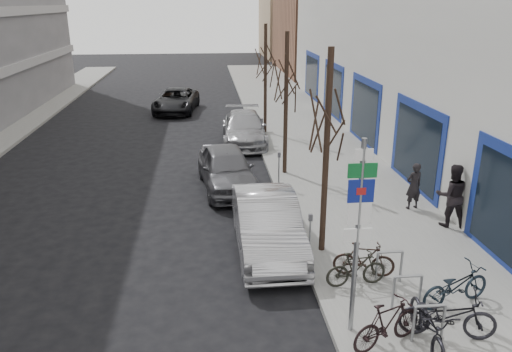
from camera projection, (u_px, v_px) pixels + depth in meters
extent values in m
plane|color=black|center=(234.00, 343.00, 10.05)|extent=(120.00, 120.00, 0.00)
cube|color=slate|center=(332.00, 172.00, 19.84)|extent=(5.00, 70.00, 0.15)
cube|color=brown|center=(344.00, 29.00, 47.52)|extent=(12.00, 14.00, 8.00)
cube|color=#937A5B|center=(316.00, 19.00, 61.48)|extent=(13.00, 12.00, 9.00)
cylinder|color=gray|center=(357.00, 244.00, 9.58)|extent=(0.10, 0.10, 4.20)
cube|color=white|center=(364.00, 155.00, 8.96)|extent=(0.35, 0.03, 0.22)
cube|color=#0C5926|center=(363.00, 171.00, 9.06)|extent=(0.55, 0.03, 0.28)
cube|color=navy|center=(361.00, 191.00, 9.19)|extent=(0.50, 0.03, 0.45)
cube|color=maroon|center=(361.00, 191.00, 9.18)|extent=(0.18, 0.02, 0.14)
cube|color=white|center=(359.00, 213.00, 9.34)|extent=(0.45, 0.03, 0.45)
cube|color=white|center=(358.00, 235.00, 9.49)|extent=(0.55, 0.03, 0.28)
cylinder|color=gray|center=(414.00, 324.00, 9.73)|extent=(0.06, 0.06, 0.80)
cylinder|color=gray|center=(443.00, 322.00, 9.79)|extent=(0.06, 0.06, 0.80)
cylinder|color=gray|center=(431.00, 306.00, 9.62)|extent=(0.60, 0.06, 0.06)
cylinder|color=gray|center=(393.00, 293.00, 10.76)|extent=(0.06, 0.06, 0.80)
cylinder|color=gray|center=(420.00, 292.00, 10.82)|extent=(0.06, 0.06, 0.80)
cylinder|color=gray|center=(409.00, 276.00, 10.66)|extent=(0.60, 0.06, 0.06)
cylinder|color=gray|center=(377.00, 268.00, 11.79)|extent=(0.06, 0.06, 0.80)
cylinder|color=gray|center=(401.00, 266.00, 11.85)|extent=(0.06, 0.06, 0.80)
cylinder|color=gray|center=(390.00, 252.00, 11.69)|extent=(0.60, 0.06, 0.06)
cylinder|color=black|center=(326.00, 158.00, 12.67)|extent=(0.16, 0.16, 5.50)
cylinder|color=black|center=(286.00, 107.00, 18.77)|extent=(0.16, 0.16, 5.50)
cylinder|color=black|center=(265.00, 81.00, 24.88)|extent=(0.16, 0.16, 5.50)
cylinder|color=gray|center=(310.00, 240.00, 12.84)|extent=(0.05, 0.05, 1.10)
cube|color=#3F3F44|center=(311.00, 218.00, 12.63)|extent=(0.10, 0.08, 0.18)
cylinder|color=gray|center=(279.00, 172.00, 18.00)|extent=(0.05, 0.05, 1.10)
cube|color=#3F3F44|center=(279.00, 155.00, 17.79)|extent=(0.10, 0.08, 0.18)
cylinder|color=gray|center=(262.00, 134.00, 23.16)|extent=(0.05, 0.05, 1.10)
cube|color=#3F3F44|center=(262.00, 120.00, 22.96)|extent=(0.10, 0.08, 0.18)
imported|color=black|center=(429.00, 321.00, 9.49)|extent=(0.77, 2.01, 1.20)
imported|color=black|center=(388.00, 323.00, 9.59)|extent=(1.73, 1.10, 1.01)
imported|color=black|center=(456.00, 283.00, 10.90)|extent=(1.85, 1.03, 1.08)
imported|color=black|center=(356.00, 268.00, 11.66)|extent=(1.52, 0.57, 0.90)
imported|color=black|center=(448.00, 311.00, 9.82)|extent=(1.98, 1.02, 1.16)
imported|color=black|center=(364.00, 259.00, 12.08)|extent=(1.57, 0.79, 0.91)
imported|color=#ADADB2|center=(267.00, 224.00, 13.57)|extent=(1.69, 4.75, 1.56)
imported|color=#525258|center=(227.00, 168.00, 18.13)|extent=(2.33, 4.69, 1.54)
imported|color=#96969A|center=(244.00, 128.00, 24.01)|extent=(2.22, 5.12, 1.47)
imported|color=black|center=(176.00, 100.00, 30.93)|extent=(2.97, 5.34, 1.41)
imported|color=black|center=(414.00, 186.00, 15.96)|extent=(0.63, 0.49, 1.54)
imported|color=black|center=(452.00, 195.00, 14.66)|extent=(0.80, 0.61, 1.95)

